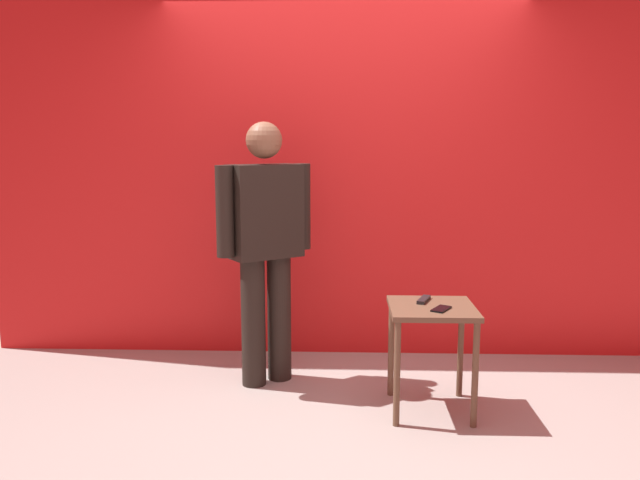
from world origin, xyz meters
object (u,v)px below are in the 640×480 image
Objects in this scene: side_table at (432,325)px; cell_phone at (441,309)px; standing_person at (265,240)px; tv_remote at (424,300)px.

cell_phone is (0.04, -0.08, 0.12)m from side_table.
standing_person is 11.58× the size of cell_phone.
side_table is 3.67× the size of tv_remote.
tv_remote reaches higher than side_table.
side_table is 0.15m from cell_phone.
side_table is 4.33× the size of cell_phone.
standing_person is 2.67× the size of side_table.
standing_person is 1.19m from cell_phone.
side_table is at bearing 146.06° from cell_phone.
standing_person is at bearing -176.89° from tv_remote.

